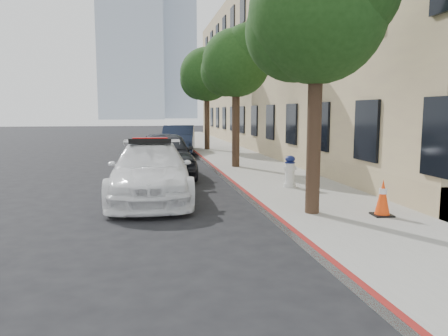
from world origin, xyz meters
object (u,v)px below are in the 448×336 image
Objects in this scene: police_car at (151,171)px; parked_car_mid at (165,154)px; traffic_cone at (383,198)px; parked_car_far at (179,140)px; fire_hydrant at (290,172)px.

police_car is 4.16m from parked_car_mid.
parked_car_mid is at bearing 118.81° from traffic_cone.
parked_car_far is 6.15× the size of traffic_cone.
traffic_cone is (4.13, -7.51, -0.27)m from parked_car_mid.
traffic_cone is (0.77, -3.64, -0.07)m from fire_hydrant.
parked_car_far is 12.09m from fire_hydrant.
police_car is at bearing -165.05° from fire_hydrant.
traffic_cone is at bearing -33.84° from police_car.
fire_hydrant is 1.19× the size of traffic_cone.
fire_hydrant is at bearing 5.69° from police_car.
parked_car_mid reaches higher than fire_hydrant.
parked_car_mid reaches higher than parked_car_far.
police_car is at bearing -99.62° from parked_car_mid.
fire_hydrant is at bearing -50.93° from parked_car_mid.
parked_car_mid is (0.56, 4.12, 0.06)m from police_car.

